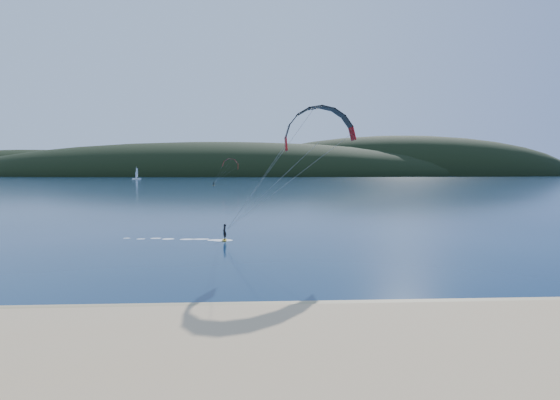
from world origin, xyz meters
name	(u,v)px	position (x,y,z in m)	size (l,w,h in m)	color
ground	(232,348)	(0.00, 0.00, 0.00)	(1800.00, 1800.00, 0.00)	#08203C
wet_sand	(237,310)	(0.00, 4.50, 0.05)	(220.00, 2.50, 0.10)	#8A7850
headland	(255,176)	(0.63, 745.28, 0.00)	(1200.00, 310.00, 140.00)	black
kitesurfer_near	(312,147)	(5.90, 22.99, 8.87)	(22.66, 7.19, 12.48)	gold
kitesurfer_far	(230,167)	(-11.60, 206.17, 9.30)	(13.46, 5.67, 12.80)	gold
sailboat	(137,178)	(-108.91, 405.25, 0.87)	(8.49, 5.30, 11.82)	white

